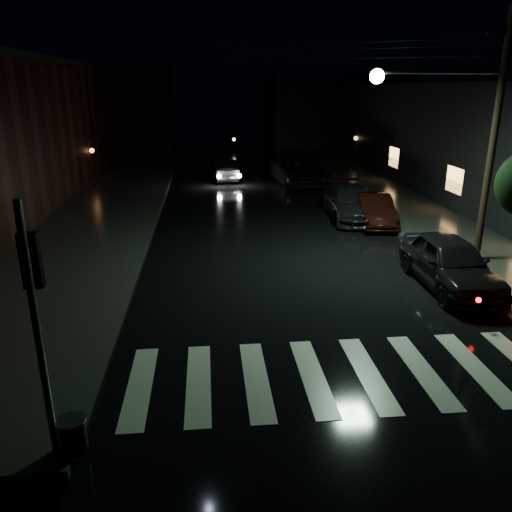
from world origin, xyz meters
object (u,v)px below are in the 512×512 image
object	(u,v)px
parked_car_b	(374,210)
oncoming_car	(224,170)
parked_car_d	(299,171)
parked_car_a	(450,262)
parked_car_c	(350,202)

from	to	relation	value
parked_car_b	oncoming_car	world-z (taller)	oncoming_car
parked_car_d	oncoming_car	bearing A→B (deg)	151.27
parked_car_a	parked_car_b	world-z (taller)	parked_car_a
parked_car_b	parked_car_c	bearing A→B (deg)	129.41
parked_car_a	parked_car_c	xyz separation A→B (m)	(-0.68, 8.48, -0.03)
parked_car_b	parked_car_c	distance (m)	1.38
parked_car_d	parked_car_b	bearing A→B (deg)	-86.88
parked_car_c	oncoming_car	bearing A→B (deg)	120.49
parked_car_d	parked_car_c	bearing A→B (deg)	-90.49
parked_car_a	parked_car_c	world-z (taller)	parked_car_a
parked_car_d	parked_car_a	bearing A→B (deg)	-90.98
parked_car_b	parked_car_d	bearing A→B (deg)	106.28
parked_car_c	parked_car_d	world-z (taller)	parked_car_d
parked_car_a	oncoming_car	bearing A→B (deg)	108.61
parked_car_c	parked_car_b	bearing A→B (deg)	-54.54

